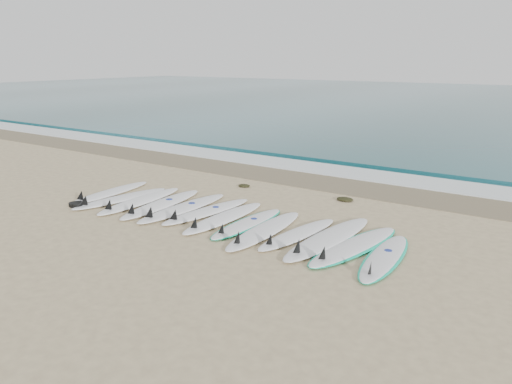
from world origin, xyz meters
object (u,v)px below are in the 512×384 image
Objects in this scene: surfboard_6 at (222,218)px; leash_coil at (76,204)px; surfboard_0 at (109,193)px; surfboard_12 at (384,258)px.

surfboard_6 is 5.59× the size of leash_coil.
surfboard_6 is (3.55, -0.01, 0.00)m from surfboard_0.
surfboard_6 is at bearing 17.72° from leash_coil.
surfboard_0 is at bearing 100.56° from leash_coil.
surfboard_6 is 3.51m from surfboard_12.
surfboard_0 is 1.10m from leash_coil.
surfboard_6 reaches higher than surfboard_0.
surfboard_12 is 5.21× the size of leash_coil.
leash_coil is (-3.35, -1.07, -0.01)m from surfboard_6.
surfboard_0 is at bearing 173.43° from surfboard_12.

